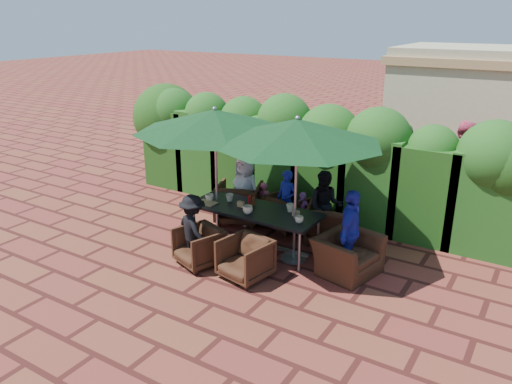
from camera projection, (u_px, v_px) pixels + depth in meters
The scene contains 31 objects.
ground at pixel (244, 251), 8.77m from camera, with size 80.00×80.00×0.00m, color maroon.
dining_table at pixel (254, 213), 8.68m from camera, with size 2.34×0.90×0.75m.
umbrella_left at pixel (215, 121), 8.53m from camera, with size 2.80×2.80×2.46m.
umbrella_right at pixel (297, 131), 7.76m from camera, with size 2.76×2.76×2.46m.
chair_far_left at pixel (239, 201), 9.93m from camera, with size 0.84×0.79×0.87m, color black.
chair_far_mid at pixel (286, 210), 9.61m from camera, with size 0.72×0.67×0.74m, color black.
chair_far_right at pixel (327, 222), 9.06m from camera, with size 0.74×0.69×0.76m, color black.
chair_near_left at pixel (199, 245), 8.22m from camera, with size 0.68×0.63×0.70m, color black.
chair_near_right at pixel (245, 257), 7.78m from camera, with size 0.70×0.65×0.72m, color black.
chair_end_right at pixel (348, 249), 7.92m from camera, with size 0.96×0.63×0.84m, color black.
adult_far_left at pixel (245, 190), 9.76m from camera, with size 0.68×0.40×1.38m, color silver.
adult_far_mid at pixel (286, 200), 9.51m from camera, with size 0.42×0.34×1.18m, color #1F26AA.
adult_far_right at pixel (325, 206), 9.04m from camera, with size 0.63×0.38×1.31m, color black.
adult_near_left at pixel (193, 229), 8.21m from camera, with size 0.76×0.35×1.19m, color black.
adult_end_right at pixel (350, 232), 7.83m from camera, with size 0.82×0.41×1.40m, color #1F26AA.
child_left at pixel (264, 203), 9.89m from camera, with size 0.29×0.24×0.82m, color #E24F75.
child_right at pixel (302, 213), 9.42m from camera, with size 0.29×0.23×0.80m, color #944AA0.
pedestrian_a at pixel (401, 162), 11.01m from camera, with size 1.61×0.58×1.73m, color green.
pedestrian_b at pixel (461, 164), 10.63m from camera, with size 0.89×0.55×1.86m, color #E24F75.
pedestrian_c at pixel (491, 175), 10.23m from camera, with size 1.06×0.49×1.66m, color gray.
cup_a at pixel (210, 197), 9.01m from camera, with size 0.16×0.16×0.12m, color beige.
cup_b at pixel (230, 198), 8.99m from camera, with size 0.14×0.14×0.13m, color beige.
cup_c at pixel (248, 210), 8.42m from camera, with size 0.17×0.17×0.14m, color beige.
cup_d at pixel (290, 208), 8.50m from camera, with size 0.15×0.15×0.14m, color beige.
cup_e at pixel (299, 219), 8.05m from camera, with size 0.14×0.14×0.11m, color beige.
ketchup_bottle at pixel (249, 200), 8.80m from camera, with size 0.04×0.04×0.17m, color #B20C0A.
sauce_bottle at pixel (254, 201), 8.76m from camera, with size 0.04×0.04×0.17m, color #4C230C.
serving_tray at pixel (207, 203), 8.90m from camera, with size 0.35×0.25×0.02m, color #AC8353.
number_block_left at pixel (241, 204), 8.72m from camera, with size 0.12×0.06×0.10m, color tan.
number_block_right at pixel (296, 213), 8.32m from camera, with size 0.12×0.06×0.10m, color tan.
hedge_wall at pixel (301, 149), 10.23m from camera, with size 9.10×1.60×2.43m.
Camera 1 is at (4.37, -6.60, 3.92)m, focal length 35.00 mm.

